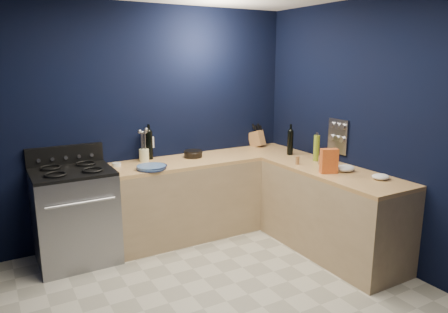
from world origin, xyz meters
TOP-DOWN VIEW (x-y plane):
  - floor at (0.00, 0.00)m, footprint 3.50×3.50m
  - wall_back at (0.00, 1.76)m, footprint 3.50×0.02m
  - wall_right at (1.76, 0.00)m, footprint 0.02×3.50m
  - wall_front at (0.00, -1.76)m, footprint 3.50×0.02m
  - cab_back at (0.60, 1.44)m, footprint 2.30×0.63m
  - top_back at (0.60, 1.44)m, footprint 2.30×0.63m
  - cab_right at (1.44, 0.29)m, footprint 0.63×1.67m
  - top_right at (1.44, 0.29)m, footprint 0.63×1.67m
  - gas_range at (-0.93, 1.42)m, footprint 0.76×0.66m
  - oven_door at (-0.93, 1.10)m, footprint 0.59×0.02m
  - cooktop at (-0.93, 1.42)m, footprint 0.76×0.66m
  - backguard at (-0.93, 1.72)m, footprint 0.76×0.06m
  - spice_panel at (1.74, 0.55)m, footprint 0.02×0.28m
  - wall_outlet at (0.00, 1.74)m, footprint 0.09×0.02m
  - plate_stack at (-0.17, 1.25)m, footprint 0.34×0.34m
  - ramekin at (-0.45, 1.54)m, footprint 0.12×0.12m
  - utensil_crock at (-0.12, 1.62)m, footprint 0.12×0.12m
  - wine_bottle_back at (-0.03, 1.69)m, footprint 0.09×0.09m
  - lemon_basket at (0.44, 1.52)m, footprint 0.24×0.24m
  - knife_block at (1.43, 1.68)m, footprint 0.17×0.25m
  - wine_bottle_right at (1.49, 1.07)m, footprint 0.09×0.09m
  - oil_bottle at (1.55, 0.68)m, footprint 0.09×0.09m
  - spice_jar_near at (1.26, 0.65)m, footprint 0.05×0.05m
  - spice_jar_far at (1.48, 0.53)m, footprint 0.06×0.06m
  - crouton_bag at (1.30, 0.22)m, footprint 0.19×0.14m
  - towel_front at (1.50, 0.18)m, footprint 0.24×0.22m
  - towel_end at (1.57, -0.19)m, footprint 0.18×0.16m

SIDE VIEW (x-z plane):
  - floor at x=0.00m, z-range -0.02..0.00m
  - cab_back at x=0.60m, z-range 0.00..0.86m
  - cab_right at x=1.44m, z-range 0.00..0.86m
  - oven_door at x=-0.93m, z-range 0.24..0.66m
  - gas_range at x=-0.93m, z-range 0.00..0.92m
  - top_back at x=0.60m, z-range 0.86..0.90m
  - top_right at x=1.44m, z-range 0.86..0.90m
  - ramekin at x=-0.45m, z-range 0.90..0.94m
  - plate_stack at x=-0.17m, z-range 0.90..0.94m
  - towel_end at x=1.57m, z-range 0.90..0.95m
  - towel_front at x=1.50m, z-range 0.90..0.97m
  - cooktop at x=-0.93m, z-range 0.92..0.95m
  - lemon_basket at x=0.44m, z-range 0.90..0.98m
  - spice_jar_near at x=1.26m, z-range 0.90..0.99m
  - spice_jar_far at x=1.48m, z-range 0.90..1.00m
  - utensil_crock at x=-0.12m, z-range 0.90..1.04m
  - knife_block at x=1.43m, z-range 0.88..1.12m
  - crouton_bag at x=1.30m, z-range 0.90..1.15m
  - backguard at x=-0.93m, z-range 0.94..1.14m
  - wine_bottle_right at x=1.49m, z-range 0.90..1.19m
  - oil_bottle at x=1.55m, z-range 0.90..1.19m
  - wine_bottle_back at x=-0.03m, z-range 0.90..1.22m
  - wall_outlet at x=0.00m, z-range 1.02..1.15m
  - spice_panel at x=1.74m, z-range 0.99..1.37m
  - wall_back at x=0.00m, z-range 0.00..2.60m
  - wall_right at x=1.76m, z-range 0.00..2.60m
  - wall_front at x=0.00m, z-range 0.00..2.60m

